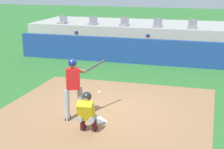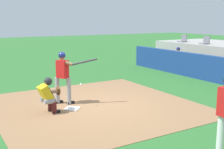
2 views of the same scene
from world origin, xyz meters
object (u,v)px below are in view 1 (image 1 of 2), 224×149
stadium_seat_1 (93,22)px  stadium_seat_3 (157,24)px  catcher_crouched (87,111)px  home_plate (97,121)px  stadium_seat_4 (192,26)px  dugout_player_1 (147,47)px  stadium_seat_2 (124,23)px  batter_at_plate (74,85)px  dugout_player_0 (76,43)px  stadium_seat_0 (63,21)px

stadium_seat_1 → stadium_seat_3: 3.71m
catcher_crouched → stadium_seat_3: stadium_seat_3 is taller
stadium_seat_1 → home_plate: bearing=-70.0°
stadium_seat_4 → catcher_crouched: bearing=-99.8°
dugout_player_1 → home_plate: bearing=-88.9°
stadium_seat_2 → stadium_seat_4: 3.71m
home_plate → dugout_player_1: dugout_player_1 is taller
batter_at_plate → stadium_seat_1: 10.63m
dugout_player_1 → stadium_seat_1: size_ratio=2.71×
catcher_crouched → stadium_seat_3: (0.02, 10.93, 0.93)m
dugout_player_0 → stadium_seat_4: 6.21m
home_plate → stadium_seat_3: stadium_seat_3 is taller
stadium_seat_2 → stadium_seat_1: bearing=180.0°
dugout_player_1 → stadium_seat_0: bearing=159.4°
stadium_seat_0 → dugout_player_1: bearing=-20.6°
home_plate → catcher_crouched: catcher_crouched is taller
dugout_player_1 → stadium_seat_4: stadium_seat_4 is taller
stadium_seat_0 → stadium_seat_3: 5.57m
stadium_seat_3 → batter_at_plate: bearing=-93.8°
batter_at_plate → dugout_player_1: 8.17m
catcher_crouched → dugout_player_0: size_ratio=1.13×
stadium_seat_1 → batter_at_plate: bearing=-73.4°
stadium_seat_4 → stadium_seat_1: bearing=180.0°
catcher_crouched → dugout_player_0: (-3.92, 8.90, 0.07)m
stadium_seat_1 → stadium_seat_2: size_ratio=1.00×
stadium_seat_2 → stadium_seat_3: bearing=0.0°
stadium_seat_1 → catcher_crouched: bearing=-71.3°
stadium_seat_4 → dugout_player_1: bearing=-134.6°
dugout_player_1 → stadium_seat_2: size_ratio=2.71×
dugout_player_1 → stadium_seat_0: stadium_seat_0 is taller
dugout_player_0 → stadium_seat_0: size_ratio=2.71×
stadium_seat_1 → dugout_player_0: bearing=-96.5°
stadium_seat_0 → stadium_seat_4: (7.43, 0.00, 0.00)m
home_plate → dugout_player_0: size_ratio=0.34×
dugout_player_0 → stadium_seat_4: (5.80, 2.03, 0.86)m
batter_at_plate → stadium_seat_3: 10.21m
stadium_seat_1 → stadium_seat_4: (5.57, 0.00, 0.00)m
catcher_crouched → dugout_player_1: (-0.13, 8.90, 0.07)m
batter_at_plate → stadium_seat_0: 11.30m
batter_at_plate → stadium_seat_2: 10.26m
batter_at_plate → dugout_player_0: size_ratio=1.39×
stadium_seat_1 → stadium_seat_3: bearing=0.0°
home_plate → stadium_seat_4: stadium_seat_4 is taller
dugout_player_0 → stadium_seat_3: size_ratio=2.71×
dugout_player_1 → stadium_seat_4: size_ratio=2.71×
stadium_seat_2 → stadium_seat_3: size_ratio=1.00×
batter_at_plate → stadium_seat_2: stadium_seat_2 is taller
stadium_seat_0 → stadium_seat_4: same height
catcher_crouched → stadium_seat_2: 11.12m
stadium_seat_4 → stadium_seat_0: bearing=180.0°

